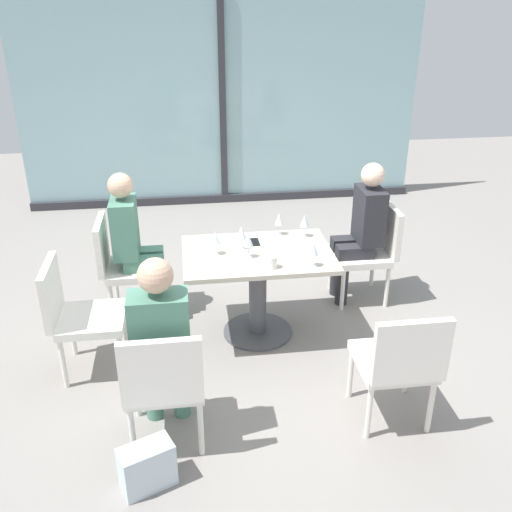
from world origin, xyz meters
The scene contains 20 objects.
ground_plane centered at (0.00, 0.00, 0.00)m, with size 12.00×12.00×0.00m, color gray.
window_wall_backdrop centered at (0.00, 3.20, 1.21)m, with size 4.92×0.10×2.70m.
dining_table_main centered at (0.00, 0.00, 0.52)m, with size 1.15×0.79×0.73m.
chair_front_left centered at (-0.72, -1.18, 0.50)m, with size 0.46×0.50×0.87m.
chair_far_left centered at (-1.08, 0.46, 0.50)m, with size 0.50×0.46×0.87m.
chair_far_right centered at (1.08, 0.46, 0.50)m, with size 0.50×0.46×0.87m.
chair_front_right centered at (0.72, -1.18, 0.50)m, with size 0.46×0.50×0.87m.
chair_side_end centered at (-1.34, -0.31, 0.50)m, with size 0.50×0.46×0.87m.
person_front_left centered at (-0.72, -1.07, 0.70)m, with size 0.34×0.39×1.26m.
person_far_left centered at (-0.97, 0.46, 0.70)m, with size 0.39×0.34×1.26m.
person_far_right centered at (0.97, 0.46, 0.70)m, with size 0.39×0.34×1.26m.
wine_glass_0 centered at (-0.32, 0.01, 0.86)m, with size 0.07×0.07×0.18m.
wine_glass_1 centered at (0.37, -0.29, 0.86)m, with size 0.07×0.07×0.18m.
wine_glass_2 centered at (-0.08, -0.08, 0.86)m, with size 0.07×0.07×0.18m.
wine_glass_3 centered at (0.22, 0.32, 0.86)m, with size 0.07×0.07×0.18m.
wine_glass_4 centered at (0.42, 0.25, 0.86)m, with size 0.07×0.07×0.18m.
wine_glass_5 centered at (-0.12, 0.09, 0.86)m, with size 0.07×0.07×0.18m.
coffee_cup centered at (0.07, -0.28, 0.78)m, with size 0.08×0.08×0.09m, color white.
cell_phone_on_table centered at (0.00, 0.18, 0.73)m, with size 0.07×0.14×0.01m, color black.
handbag_0 centered at (-0.83, -1.48, 0.14)m, with size 0.30×0.16×0.28m, color silver.
Camera 1 is at (-0.54, -3.92, 2.59)m, focal length 39.94 mm.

